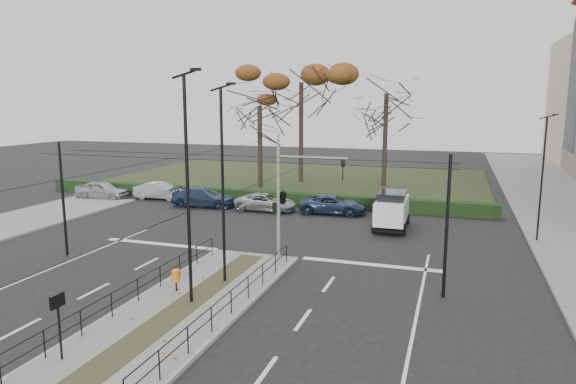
% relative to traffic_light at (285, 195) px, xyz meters
% --- Properties ---
extents(ground, '(140.00, 140.00, 0.00)m').
position_rel_traffic_light_xyz_m(ground, '(-1.79, -4.50, -3.44)').
color(ground, black).
rests_on(ground, ground).
extents(median_island, '(4.40, 15.00, 0.14)m').
position_rel_traffic_light_xyz_m(median_island, '(-1.79, -7.00, -3.37)').
color(median_island, slate).
rests_on(median_island, ground).
extents(sidewalk_east, '(8.00, 90.00, 0.14)m').
position_rel_traffic_light_xyz_m(sidewalk_east, '(16.21, 17.50, -3.37)').
color(sidewalk_east, slate).
rests_on(sidewalk_east, ground).
extents(park, '(38.00, 26.00, 0.10)m').
position_rel_traffic_light_xyz_m(park, '(-7.79, 27.50, -3.39)').
color(park, '#242F17').
rests_on(park, ground).
extents(hedge, '(38.00, 1.00, 1.00)m').
position_rel_traffic_light_xyz_m(hedge, '(-7.79, 14.10, -2.94)').
color(hedge, black).
rests_on(hedge, ground).
extents(median_railing, '(4.14, 13.24, 0.92)m').
position_rel_traffic_light_xyz_m(median_railing, '(-1.79, -7.10, -2.47)').
color(median_railing, black).
rests_on(median_railing, median_island).
extents(catenary, '(20.00, 34.00, 6.00)m').
position_rel_traffic_light_xyz_m(catenary, '(-1.79, -2.88, -0.02)').
color(catenary, black).
rests_on(catenary, ground).
extents(traffic_light, '(3.86, 2.22, 5.68)m').
position_rel_traffic_light_xyz_m(traffic_light, '(0.00, 0.00, 0.00)').
color(traffic_light, gray).
rests_on(traffic_light, median_island).
extents(litter_bin, '(0.36, 0.36, 0.91)m').
position_rel_traffic_light_xyz_m(litter_bin, '(-2.94, -5.65, -2.65)').
color(litter_bin, black).
rests_on(litter_bin, median_island).
extents(info_panel, '(0.12, 0.55, 2.12)m').
position_rel_traffic_light_xyz_m(info_panel, '(-3.29, -11.96, -1.64)').
color(info_panel, black).
rests_on(info_panel, median_island).
extents(streetlamp_median_near, '(0.76, 0.16, 9.11)m').
position_rel_traffic_light_xyz_m(streetlamp_median_near, '(-1.72, -6.54, 1.33)').
color(streetlamp_median_near, black).
rests_on(streetlamp_median_near, median_island).
extents(streetlamp_median_far, '(0.73, 0.15, 8.69)m').
position_rel_traffic_light_xyz_m(streetlamp_median_far, '(-1.49, -3.91, 1.11)').
color(streetlamp_median_far, black).
rests_on(streetlamp_median_far, median_island).
extents(streetlamp_sidewalk, '(0.61, 0.12, 7.25)m').
position_rel_traffic_light_xyz_m(streetlamp_sidewalk, '(12.73, 8.02, 0.38)').
color(streetlamp_sidewalk, black).
rests_on(streetlamp_sidewalk, sidewalk_east).
extents(parked_car_first, '(4.58, 2.23, 1.51)m').
position_rel_traffic_light_xyz_m(parked_car_first, '(-20.09, 11.58, -2.69)').
color(parked_car_first, '#9DA0A5').
rests_on(parked_car_first, ground).
extents(parked_car_second, '(4.35, 1.69, 1.41)m').
position_rel_traffic_light_xyz_m(parked_car_second, '(-15.44, 13.01, -2.74)').
color(parked_car_second, '#9DA0A5').
rests_on(parked_car_second, ground).
extents(parked_car_third, '(5.22, 2.52, 1.46)m').
position_rel_traffic_light_xyz_m(parked_car_third, '(-10.48, 11.41, -2.71)').
color(parked_car_third, '#21304D').
rests_on(parked_car_third, ground).
extents(parked_car_fourth, '(4.64, 2.19, 1.28)m').
position_rel_traffic_light_xyz_m(parked_car_fourth, '(-5.35, 11.46, -2.80)').
color(parked_car_fourth, '#9DA0A5').
rests_on(parked_car_fourth, ground).
extents(white_van, '(2.10, 4.46, 2.38)m').
position_rel_traffic_light_xyz_m(white_van, '(4.27, 8.86, -2.20)').
color(white_van, white).
rests_on(white_van, ground).
extents(rust_tree, '(9.82, 9.82, 12.96)m').
position_rel_traffic_light_xyz_m(rust_tree, '(-6.83, 25.45, 6.50)').
color(rust_tree, black).
rests_on(rust_tree, park).
extents(bare_tree_center, '(5.94, 5.94, 11.63)m').
position_rel_traffic_light_xyz_m(bare_tree_center, '(1.52, 25.38, 4.76)').
color(bare_tree_center, black).
rests_on(bare_tree_center, park).
extents(bare_tree_near, '(6.58, 6.58, 10.10)m').
position_rel_traffic_light_xyz_m(bare_tree_near, '(-9.50, 20.96, 3.70)').
color(bare_tree_near, black).
rests_on(bare_tree_near, park).
extents(parked_car_fifth, '(4.97, 2.59, 1.34)m').
position_rel_traffic_light_xyz_m(parked_car_fifth, '(-0.34, 12.00, -2.78)').
color(parked_car_fifth, '#21304D').
rests_on(parked_car_fifth, ground).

